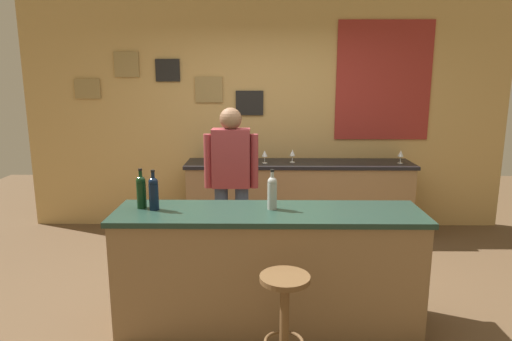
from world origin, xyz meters
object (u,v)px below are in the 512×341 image
wine_glass_c (265,154)px  coffee_mug (221,158)px  wine_bottle_b (154,192)px  wine_glass_e (401,154)px  wine_bottle_c (272,192)px  bar_stool (284,308)px  wine_glass_a (237,154)px  wine_glass_d (292,153)px  wine_bottle_a (141,191)px  bartender (231,179)px  wine_glass_b (249,153)px

wine_glass_c → coffee_mug: (-0.52, 0.06, -0.06)m
wine_bottle_b → wine_glass_e: bearing=39.0°
wine_bottle_c → wine_glass_c: bearing=91.2°
wine_glass_c → wine_glass_e: bearing=0.5°
bar_stool → wine_bottle_c: size_ratio=2.22×
bar_stool → wine_glass_a: (-0.43, 2.59, 0.55)m
wine_bottle_b → wine_glass_d: 2.34m
wine_bottle_a → bar_stool: bearing=-32.3°
bartender → wine_glass_c: 1.05m
wine_bottle_c → coffee_mug: 2.08m
bar_stool → wine_bottle_b: 1.29m
wine_glass_b → wine_glass_c: (0.19, -0.08, 0.00)m
wine_bottle_a → wine_glass_b: (0.76, 2.01, -0.05)m
wine_glass_e → wine_bottle_b: bearing=-141.0°
bartender → wine_glass_d: bearing=57.9°
wine_glass_c → coffee_mug: wine_glass_c is taller
bar_stool → wine_glass_a: bearing=99.5°
wine_bottle_b → wine_glass_d: bearing=59.9°
bartender → wine_glass_e: (1.93, 1.01, 0.07)m
wine_bottle_c → wine_glass_e: bearing=51.5°
bar_stool → wine_bottle_b: bearing=146.9°
wine_glass_c → wine_bottle_b: bearing=-113.2°
bartender → wine_glass_b: 1.09m
bartender → wine_bottle_c: size_ratio=5.29×
coffee_mug → wine_glass_e: bearing=-1.2°
bar_stool → wine_glass_a: size_ratio=4.39×
bartender → bar_stool: bearing=-74.7°
wine_bottle_a → wine_bottle_b: (0.11, -0.05, 0.00)m
bar_stool → wine_glass_e: (1.49, 2.61, 0.55)m
wine_bottle_a → wine_glass_e: bearing=37.2°
wine_bottle_a → wine_glass_a: 2.02m
wine_glass_a → wine_glass_b: same height
bartender → bar_stool: bartender is taller
bar_stool → wine_bottle_b: size_ratio=2.22×
wine_bottle_b → wine_bottle_c: 0.89m
wine_glass_a → wine_glass_e: bearing=0.6°
bar_stool → wine_glass_b: (-0.30, 2.67, 0.55)m
wine_glass_b → wine_glass_e: 1.79m
bartender → bar_stool: (0.44, -1.60, -0.48)m
wine_glass_e → bar_stool: bearing=-119.8°
bar_stool → wine_glass_b: bearing=96.4°
wine_glass_c → wine_glass_a: bearing=-178.5°
wine_glass_a → coffee_mug: size_ratio=1.24×
wine_bottle_b → wine_glass_b: wine_bottle_b is taller
wine_glass_d → wine_bottle_b: bearing=-120.1°
bar_stool → coffee_mug: 2.77m
wine_glass_b → wine_bottle_c: bearing=-83.4°
wine_glass_c → wine_glass_e: size_ratio=1.00×
wine_glass_c → wine_glass_d: size_ratio=1.00×
wine_glass_a → wine_glass_d: same height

